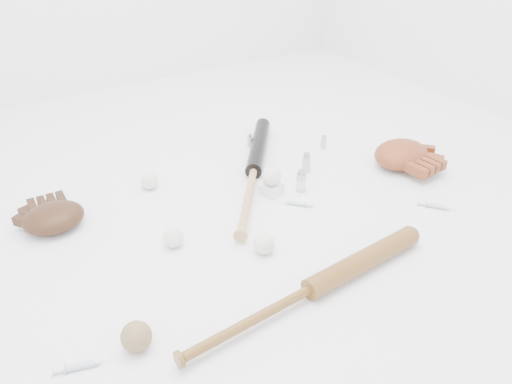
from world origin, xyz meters
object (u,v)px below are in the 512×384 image
bat_wood (311,289)px  glove_dark (53,217)px  pedestal (271,189)px  bat_dark (254,170)px

bat_wood → glove_dark: glove_dark is taller
glove_dark → pedestal: (0.74, -0.20, -0.02)m
glove_dark → pedestal: 0.77m
bat_dark → bat_wood: 0.69m
bat_dark → glove_dark: 0.75m
bat_wood → pedestal: size_ratio=12.36×
bat_dark → pedestal: 0.13m
bat_wood → glove_dark: 0.90m
bat_wood → glove_dark: bearing=122.2°
bat_wood → pedestal: (0.21, 0.52, -0.01)m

